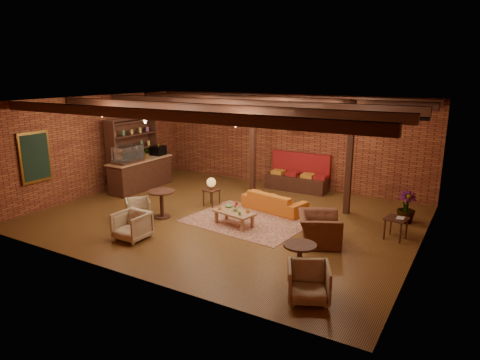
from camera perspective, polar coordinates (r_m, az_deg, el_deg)
The scene contains 29 objects.
floor at distance 12.03m, azimuth -1.80°, elevation -4.90°, with size 10.00×10.00×0.00m, color #36190D.
ceiling at distance 11.38m, azimuth -1.92°, elevation 10.50°, with size 10.00×8.00×0.02m, color black.
wall_back at distance 15.08m, azimuth 6.29°, elevation 5.24°, with size 10.00×0.02×3.20m, color maroon.
wall_front at distance 8.58m, azimuth -16.22°, elevation -2.20°, with size 10.00×0.02×3.20m, color maroon.
wall_left at distance 14.84m, azimuth -18.49°, elevation 4.44°, with size 0.02×8.00×3.20m, color maroon.
wall_right at distance 9.95m, azimuth 23.33°, elevation -0.58°, with size 0.02×8.00×3.20m, color maroon.
ceiling_beams at distance 11.39m, azimuth -1.92°, elevation 9.90°, with size 9.80×6.40×0.22m, color black, non-canonical shape.
ceiling_pipe at distance 12.79m, azimuth 1.96°, elevation 9.34°, with size 0.12×0.12×9.60m, color black.
post_left at distance 14.10m, azimuth 1.71°, elevation 4.69°, with size 0.16×0.16×3.20m, color black.
post_right at distance 12.28m, azimuth 14.40°, elevation 2.80°, with size 0.16×0.16×3.20m, color black.
service_counter at distance 15.02m, azimuth -13.12°, elevation 1.80°, with size 0.80×2.50×1.60m, color black, non-canonical shape.
plant_counter at distance 15.01m, azimuth -12.41°, elevation 3.47°, with size 0.35×0.39×0.30m, color #337F33.
shelving_hutch at distance 15.29m, azimuth -14.05°, elevation 3.49°, with size 0.52×2.00×2.40m, color black, non-canonical shape.
chalkboard_menu at distance 13.40m, azimuth -25.64°, elevation 2.77°, with size 0.08×0.96×1.46m, color black.
banquette at distance 14.66m, azimuth 7.59°, elevation 0.54°, with size 2.10×0.70×1.00m, color maroon, non-canonical shape.
service_sign at distance 13.92m, azimuth 7.11°, elevation 7.58°, with size 0.86×0.06×0.30m, color orange.
ceiling_spotlights at distance 11.41m, azimuth -1.91°, elevation 8.79°, with size 6.40×4.40×0.28m, color black, non-canonical shape.
rug at distance 11.70m, azimuth 1.07°, elevation -5.42°, with size 3.13×2.40×0.01m, color maroon.
sofa at distance 12.48m, azimuth 4.60°, elevation -2.86°, with size 1.93×0.75×0.56m, color #C7641B.
coffee_table at distance 11.26m, azimuth -0.80°, elevation -4.40°, with size 1.21×0.77×0.63m.
side_table_lamp at distance 12.80m, azimuth -3.85°, elevation -0.61°, with size 0.46×0.46×0.88m.
round_table_left at distance 12.00m, azimuth -10.42°, elevation -2.57°, with size 0.74×0.74×0.77m.
armchair_a at distance 12.00m, azimuth -13.42°, elevation -3.71°, with size 0.63×0.59×0.65m, color beige.
armchair_b at distance 10.66m, azimuth -14.21°, elevation -5.77°, with size 0.73×0.68×0.75m, color beige.
armchair_right at distance 10.24m, azimuth 10.53°, elevation -5.78°, with size 1.10×0.72×0.96m, color brown.
side_table_book at distance 10.97m, azimuth 20.13°, elevation -4.97°, with size 0.56×0.56×0.56m.
round_table_right at distance 8.42m, azimuth 7.94°, elevation -10.04°, with size 0.64×0.64×0.75m.
armchair_far at distance 7.82m, azimuth 9.13°, elevation -13.12°, with size 0.73×0.68×0.75m, color beige.
plant_tall at distance 12.07m, azimuth 21.66°, elevation 0.47°, with size 1.43×1.43×2.56m, color #4C7F4C.
Camera 1 is at (6.06, -9.61, 3.95)m, focal length 32.00 mm.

